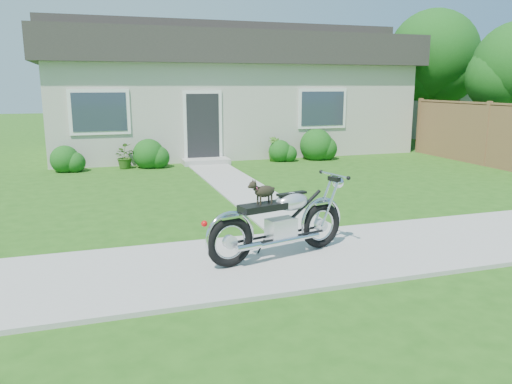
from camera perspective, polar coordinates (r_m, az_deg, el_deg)
ground at (r=8.05m, az=18.56°, el=-5.57°), size 80.00×80.00×0.00m
sidewalk at (r=8.04m, az=18.57°, el=-5.44°), size 24.00×2.20×0.04m
walkway at (r=11.80m, az=-1.99°, el=0.68°), size 1.20×8.00×0.03m
house at (r=18.71m, az=-3.53°, el=11.51°), size 12.60×7.03×4.50m
fence at (r=16.22m, az=24.88°, el=6.01°), size 0.12×6.62×1.90m
tree_far at (r=20.83m, az=19.98°, el=14.09°), size 3.38×3.38×5.18m
shrub_row at (r=15.26m, az=-3.02°, el=4.73°), size 8.53×1.07×1.07m
potted_plant_left at (r=14.83m, az=-14.92°, el=3.94°), size 0.79×0.82×0.70m
potted_plant_right at (r=15.74m, az=2.13°, el=4.92°), size 0.50×0.50×0.76m
motorcycle_with_dog at (r=6.83m, az=2.90°, el=-3.38°), size 2.19×0.84×1.10m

